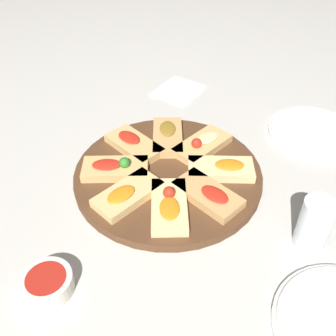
{
  "coord_description": "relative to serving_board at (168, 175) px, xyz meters",
  "views": [
    {
      "loc": [
        0.58,
        0.32,
        0.59
      ],
      "look_at": [
        0.0,
        0.0,
        0.03
      ],
      "focal_mm": 42.0,
      "sensor_mm": 36.0,
      "label": 1
    }
  ],
  "objects": [
    {
      "name": "focaccia_slice_4",
      "position": [
        -0.04,
        -0.11,
        0.02
      ],
      "size": [
        0.11,
        0.16,
        0.03
      ],
      "color": "tan",
      "rests_on": "serving_board"
    },
    {
      "name": "napkin_stack",
      "position": [
        -0.36,
        -0.16,
        -0.01
      ],
      "size": [
        0.15,
        0.13,
        0.01
      ],
      "primitive_type": "cube",
      "rotation": [
        0.0,
        0.0,
        -0.08
      ],
      "color": "white",
      "rests_on": "ground_plane"
    },
    {
      "name": "ground_plane",
      "position": [
        0.0,
        0.0,
        -0.01
      ],
      "size": [
        3.0,
        3.0,
        0.0
      ],
      "primitive_type": "plane",
      "color": "beige"
    },
    {
      "name": "focaccia_slice_6",
      "position": [
        0.11,
        -0.03,
        0.02
      ],
      "size": [
        0.16,
        0.11,
        0.03
      ],
      "color": "#DBB775",
      "rests_on": "serving_board"
    },
    {
      "name": "focaccia_slice_5",
      "position": [
        0.06,
        -0.1,
        0.02
      ],
      "size": [
        0.13,
        0.16,
        0.04
      ],
      "color": "tan",
      "rests_on": "serving_board"
    },
    {
      "name": "focaccia_slice_7",
      "position": [
        0.1,
        0.06,
        0.02
      ],
      "size": [
        0.16,
        0.13,
        0.04
      ],
      "color": "#E5C689",
      "rests_on": "serving_board"
    },
    {
      "name": "focaccia_slice_0",
      "position": [
        0.03,
        0.11,
        0.02
      ],
      "size": [
        0.11,
        0.16,
        0.03
      ],
      "color": "tan",
      "rests_on": "serving_board"
    },
    {
      "name": "focaccia_slice_2",
      "position": [
        -0.11,
        0.03,
        0.02
      ],
      "size": [
        0.16,
        0.11,
        0.04
      ],
      "color": "tan",
      "rests_on": "serving_board"
    },
    {
      "name": "focaccia_slice_1",
      "position": [
        -0.05,
        0.1,
        0.02
      ],
      "size": [
        0.13,
        0.16,
        0.03
      ],
      "color": "#E5C689",
      "rests_on": "serving_board"
    },
    {
      "name": "focaccia_slice_3",
      "position": [
        -0.1,
        -0.06,
        0.02
      ],
      "size": [
        0.16,
        0.13,
        0.03
      ],
      "color": "tan",
      "rests_on": "serving_board"
    },
    {
      "name": "serving_board",
      "position": [
        0.0,
        0.0,
        0.0
      ],
      "size": [
        0.42,
        0.42,
        0.02
      ],
      "primitive_type": "cylinder",
      "color": "#51331E",
      "rests_on": "ground_plane"
    },
    {
      "name": "dipping_bowl",
      "position": [
        0.35,
        -0.04,
        0.01
      ],
      "size": [
        0.09,
        0.09,
        0.03
      ],
      "color": "silver",
      "rests_on": "ground_plane"
    },
    {
      "name": "plate_left",
      "position": [
        -0.33,
        0.25,
        -0.0
      ],
      "size": [
        0.23,
        0.23,
        0.02
      ],
      "color": "white",
      "rests_on": "ground_plane"
    },
    {
      "name": "water_glass",
      "position": [
        0.03,
        0.32,
        0.04
      ],
      "size": [
        0.06,
        0.06,
        0.1
      ],
      "primitive_type": "cylinder",
      "color": "silver",
      "rests_on": "ground_plane"
    }
  ]
}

